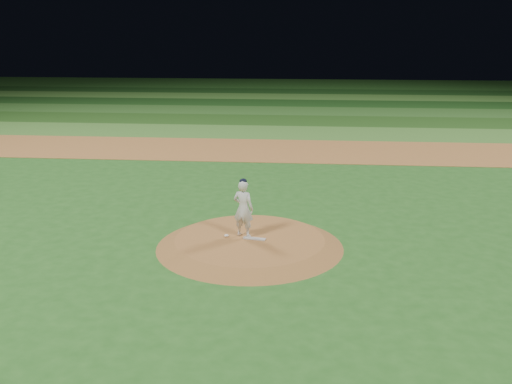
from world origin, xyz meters
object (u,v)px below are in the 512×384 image
(pitching_rubber, at_px, (254,239))
(pitcher_on_mound, at_px, (243,208))
(rosin_bag, at_px, (226,236))
(pitchers_mound, at_px, (250,242))

(pitching_rubber, relative_size, pitcher_on_mound, 0.38)
(pitching_rubber, height_order, pitcher_on_mound, pitcher_on_mound)
(pitching_rubber, relative_size, rosin_bag, 4.89)
(rosin_bag, bearing_deg, pitcher_on_mound, 12.89)
(pitchers_mound, distance_m, pitching_rubber, 0.21)
(pitching_rubber, height_order, rosin_bag, rosin_bag)
(rosin_bag, height_order, pitcher_on_mound, pitcher_on_mound)
(pitching_rubber, bearing_deg, pitchers_mound, 166.47)
(rosin_bag, distance_m, pitcher_on_mound, 0.98)
(pitchers_mound, height_order, pitching_rubber, pitching_rubber)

